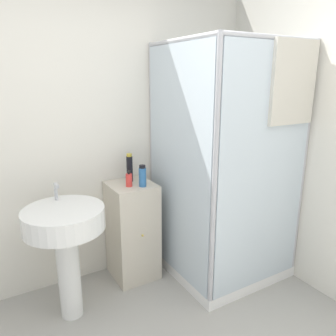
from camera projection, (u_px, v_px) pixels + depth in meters
The scene contains 7 objects.
wall_back at pixel (67, 138), 2.60m from camera, with size 6.40×0.06×2.50m, color silver.
shower_enclosure at pixel (223, 217), 2.86m from camera, with size 0.95×0.98×1.99m.
vanity_cabinet at pixel (132, 231), 2.85m from camera, with size 0.37×0.41×0.86m.
sink at pixel (65, 234), 2.29m from camera, with size 0.56×0.56×0.98m.
soap_dispenser at pixel (129, 180), 2.66m from camera, with size 0.05×0.05×0.14m.
shampoo_bottle_tall_black at pixel (130, 168), 2.77m from camera, with size 0.05×0.05×0.24m.
shampoo_bottle_blue at pixel (142, 176), 2.65m from camera, with size 0.06×0.06×0.18m.
Camera 1 is at (-0.60, -0.93, 1.72)m, focal length 35.00 mm.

